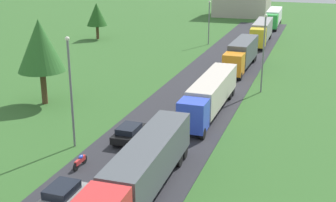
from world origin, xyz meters
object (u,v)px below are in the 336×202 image
(lamppost_fourth, at_px, (209,20))
(tree_oak, at_px, (40,46))
(truck_second, at_px, (210,93))
(lamppost_second, at_px, (71,88))
(truck_lead, at_px, (142,169))
(car_second, at_px, (61,197))
(motorcycle_courier, at_px, (80,161))
(car_third, at_px, (130,133))
(tree_birch, at_px, (97,15))
(lamppost_third, at_px, (264,50))
(truck_third, at_px, (242,53))
(truck_fourth, at_px, (262,31))
(truck_fifth, at_px, (274,17))

(lamppost_fourth, distance_m, tree_oak, 37.46)
(truck_second, distance_m, lamppost_second, 14.88)
(truck_lead, xyz_separation_m, truck_second, (0.27, 17.50, -0.04))
(car_second, bearing_deg, motorcycle_courier, 107.26)
(truck_lead, relative_size, tree_oak, 1.66)
(lamppost_second, bearing_deg, tree_oak, 134.30)
(car_third, relative_size, tree_birch, 0.62)
(tree_oak, bearing_deg, lamppost_third, 28.33)
(truck_third, bearing_deg, lamppost_fourth, 119.07)
(tree_birch, bearing_deg, car_third, -59.66)
(car_second, relative_size, tree_birch, 0.61)
(car_third, bearing_deg, lamppost_third, 64.19)
(truck_fourth, distance_m, lamppost_fourth, 9.46)
(motorcycle_courier, bearing_deg, truck_fourth, 83.10)
(car_third, height_order, motorcycle_courier, car_third)
(lamppost_second, distance_m, tree_birch, 47.99)
(tree_oak, xyz_separation_m, tree_birch, (-11.50, 34.71, -1.80))
(truck_fifth, bearing_deg, truck_second, -89.91)
(truck_fourth, distance_m, tree_birch, 29.41)
(truck_lead, xyz_separation_m, truck_fourth, (0.26, 54.69, 0.10))
(lamppost_second, height_order, lamppost_third, lamppost_second)
(truck_second, xyz_separation_m, motorcycle_courier, (-6.33, -15.02, -1.51))
(truck_third, distance_m, truck_fourth, 18.63)
(truck_lead, bearing_deg, truck_fifth, 89.86)
(truck_fourth, xyz_separation_m, car_second, (-4.64, -57.60, -1.37))
(truck_fifth, distance_m, tree_birch, 37.77)
(truck_third, height_order, lamppost_fourth, lamppost_fourth)
(car_second, relative_size, lamppost_second, 0.43)
(motorcycle_courier, height_order, lamppost_third, lamppost_third)
(truck_lead, relative_size, truck_third, 1.19)
(lamppost_fourth, bearing_deg, car_second, -85.91)
(car_second, height_order, motorcycle_courier, car_second)
(truck_second, distance_m, lamppost_fourth, 34.65)
(truck_fourth, bearing_deg, tree_birch, -169.61)
(truck_fourth, bearing_deg, car_second, -94.61)
(truck_lead, bearing_deg, truck_third, 89.87)
(truck_fifth, height_order, lamppost_third, lamppost_third)
(lamppost_second, distance_m, lamppost_third, 23.91)
(truck_lead, bearing_deg, car_second, -146.37)
(motorcycle_courier, distance_m, tree_birch, 52.19)
(lamppost_second, bearing_deg, truck_fifth, 82.75)
(car_third, xyz_separation_m, tree_birch, (-24.09, 41.15, 3.62))
(truck_lead, distance_m, car_second, 5.42)
(car_third, distance_m, lamppost_fourth, 43.07)
(lamppost_fourth, bearing_deg, truck_fifth, 69.68)
(car_third, distance_m, tree_oak, 15.15)
(car_second, relative_size, car_third, 0.98)
(truck_fifth, bearing_deg, tree_birch, -139.75)
(motorcycle_courier, bearing_deg, car_second, -72.74)
(motorcycle_courier, bearing_deg, truck_second, 67.15)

